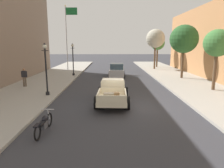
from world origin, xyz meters
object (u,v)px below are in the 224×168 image
(street_lamp_far, at_px, (73,57))
(street_tree_second, at_px, (184,39))
(street_lamp_near, at_px, (46,65))
(pedestrian_sidewalk_left, at_px, (24,76))
(street_tree_third, at_px, (155,39))
(car_background_silver, at_px, (117,71))
(street_tree_nearest, at_px, (217,44))
(motorcycle_parked, at_px, (44,123))
(street_tree_farthest, at_px, (158,43))
(hotrod_truck_cream, at_px, (113,91))
(flagpole, at_px, (68,31))

(street_lamp_far, distance_m, street_tree_second, 12.92)
(street_lamp_near, xyz_separation_m, street_lamp_far, (0.19, 9.77, 0.00))
(pedestrian_sidewalk_left, height_order, street_tree_third, street_tree_third)
(car_background_silver, bearing_deg, street_tree_third, 49.01)
(street_tree_third, bearing_deg, street_tree_nearest, -83.02)
(motorcycle_parked, relative_size, street_tree_farthest, 0.41)
(hotrod_truck_cream, bearing_deg, pedestrian_sidewalk_left, 150.26)
(street_tree_nearest, bearing_deg, street_lamp_far, 148.40)
(street_lamp_far, xyz_separation_m, flagpole, (-1.62, 5.50, 3.39))
(pedestrian_sidewalk_left, relative_size, street_tree_second, 0.28)
(street_lamp_far, bearing_deg, street_lamp_near, -91.09)
(flagpole, height_order, street_tree_farthest, flagpole)
(car_background_silver, xyz_separation_m, street_tree_third, (6.03, 6.93, 3.97))
(car_background_silver, xyz_separation_m, flagpole, (-6.92, 5.81, 5.00))
(street_lamp_far, height_order, street_tree_nearest, street_tree_nearest)
(street_lamp_far, bearing_deg, car_background_silver, -3.39)
(flagpole, xyz_separation_m, street_tree_farthest, (13.94, 3.91, -1.69))
(pedestrian_sidewalk_left, distance_m, street_tree_farthest, 22.51)
(pedestrian_sidewalk_left, distance_m, street_tree_third, 19.99)
(street_tree_third, bearing_deg, flagpole, -175.05)
(street_tree_nearest, relative_size, street_tree_farthest, 0.96)
(street_tree_nearest, bearing_deg, street_tree_farthest, 92.65)
(street_tree_second, relative_size, street_tree_farthest, 1.14)
(car_background_silver, relative_size, street_lamp_near, 1.14)
(flagpole, xyz_separation_m, street_tree_second, (14.23, -7.45, -1.33))
(car_background_silver, height_order, street_tree_nearest, street_tree_nearest)
(hotrod_truck_cream, height_order, street_tree_farthest, street_tree_farthest)
(street_lamp_near, height_order, street_lamp_far, same)
(street_tree_second, height_order, street_tree_third, street_tree_third)
(flagpole, bearing_deg, car_background_silver, -40.03)
(street_lamp_far, bearing_deg, street_tree_nearest, -31.60)
(pedestrian_sidewalk_left, bearing_deg, street_tree_second, 16.57)
(motorcycle_parked, height_order, street_tree_nearest, street_tree_nearest)
(car_background_silver, distance_m, street_lamp_near, 11.05)
(flagpole, bearing_deg, motorcycle_parked, -81.55)
(hotrod_truck_cream, bearing_deg, street_tree_third, 69.52)
(car_background_silver, bearing_deg, street_tree_farthest, 54.18)
(street_lamp_far, height_order, street_tree_third, street_tree_third)
(street_lamp_far, bearing_deg, hotrod_truck_cream, -67.14)
(street_lamp_near, relative_size, street_lamp_far, 1.00)
(car_background_silver, distance_m, street_tree_third, 10.01)
(car_background_silver, xyz_separation_m, street_lamp_far, (-5.31, 0.31, 1.62))
(motorcycle_parked, distance_m, street_tree_second, 18.35)
(hotrod_truck_cream, relative_size, street_tree_farthest, 0.97)
(pedestrian_sidewalk_left, height_order, street_tree_farthest, street_tree_farthest)
(street_tree_third, relative_size, street_tree_farthest, 1.17)
(motorcycle_parked, distance_m, street_tree_nearest, 14.47)
(hotrod_truck_cream, xyz_separation_m, flagpole, (-6.31, 16.64, 5.02))
(street_lamp_near, bearing_deg, street_tree_nearest, 7.22)
(street_tree_second, bearing_deg, street_tree_nearest, -85.14)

